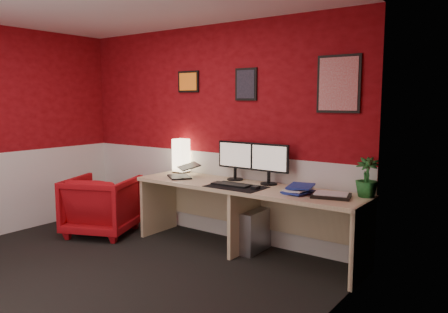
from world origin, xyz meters
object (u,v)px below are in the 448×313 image
at_px(desk, 245,219).
at_px(armchair, 102,205).
at_px(monitor_left, 235,154).
at_px(laptop, 179,168).
at_px(shoji_lamp, 181,157).
at_px(potted_plant, 367,177).
at_px(pc_tower, 253,231).
at_px(zen_tray, 331,196).
at_px(monitor_right, 269,158).

relative_size(desk, armchair, 3.33).
bearing_deg(monitor_left, laptop, -157.02).
height_order(desk, monitor_left, monitor_left).
distance_m(laptop, armchair, 1.10).
height_order(shoji_lamp, potted_plant, shoji_lamp).
xyz_separation_m(shoji_lamp, monitor_left, (0.83, -0.02, 0.09)).
relative_size(desk, pc_tower, 5.78).
distance_m(zen_tray, pc_tower, 1.05).
relative_size(monitor_left, pc_tower, 1.29).
xyz_separation_m(monitor_left, zen_tray, (1.23, -0.21, -0.28)).
bearing_deg(potted_plant, monitor_right, -179.23).
height_order(monitor_left, armchair, monitor_left).
distance_m(shoji_lamp, armchair, 1.13).
bearing_deg(laptop, desk, 39.85).
distance_m(desk, zen_tray, 1.03).
distance_m(laptop, monitor_left, 0.69).
distance_m(shoji_lamp, zen_tray, 2.08).
bearing_deg(armchair, monitor_left, -179.37).
relative_size(monitor_right, armchair, 0.74).
distance_m(monitor_left, armchair, 1.78).
bearing_deg(pc_tower, potted_plant, 3.26).
bearing_deg(desk, armchair, -165.32).
height_order(zen_tray, potted_plant, potted_plant).
height_order(desk, zen_tray, zen_tray).
xyz_separation_m(shoji_lamp, armchair, (-0.67, -0.69, -0.57)).
height_order(shoji_lamp, monitor_right, monitor_right).
distance_m(desk, monitor_right, 0.71).
height_order(desk, laptop, laptop).
relative_size(shoji_lamp, pc_tower, 0.89).
relative_size(pc_tower, armchair, 0.58).
xyz_separation_m(laptop, zen_tray, (1.84, 0.05, -0.09)).
bearing_deg(armchair, zen_tray, 166.11).
relative_size(desk, shoji_lamp, 6.50).
xyz_separation_m(desk, armchair, (-1.77, -0.46, -0.01)).
bearing_deg(potted_plant, laptop, -172.84).
height_order(monitor_left, potted_plant, monitor_left).
relative_size(laptop, zen_tray, 0.94).
xyz_separation_m(laptop, potted_plant, (2.09, 0.26, 0.07)).
bearing_deg(pc_tower, desk, -119.17).
xyz_separation_m(desk, pc_tower, (0.05, 0.09, -0.14)).
bearing_deg(monitor_right, pc_tower, -140.54).
bearing_deg(armchair, desk, 171.21).
bearing_deg(potted_plant, zen_tray, -139.61).
xyz_separation_m(desk, monitor_right, (0.17, 0.20, 0.66)).
bearing_deg(pc_tower, monitor_right, 36.96).
bearing_deg(laptop, shoji_lamp, 164.51).
relative_size(laptop, armchair, 0.42).
height_order(shoji_lamp, armchair, shoji_lamp).
relative_size(monitor_left, zen_tray, 1.66).
height_order(pc_tower, armchair, armchair).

